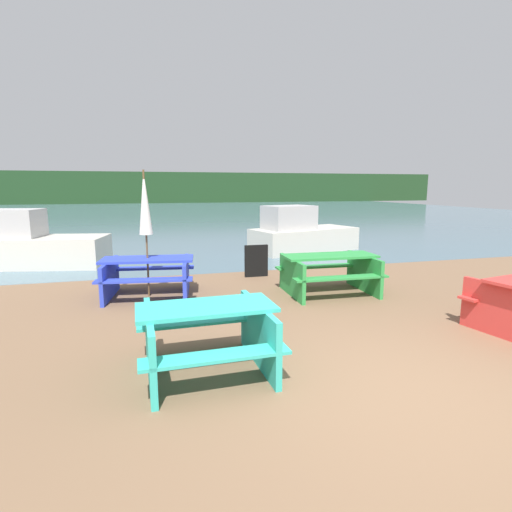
# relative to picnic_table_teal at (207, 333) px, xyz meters

# --- Properties ---
(ground_plane) EXTENTS (60.00, 60.00, 0.00)m
(ground_plane) POSITION_rel_picnic_table_teal_xyz_m (1.84, -1.05, -0.46)
(ground_plane) COLOR brown
(water) EXTENTS (60.00, 50.00, 0.00)m
(water) POSITION_rel_picnic_table_teal_xyz_m (1.84, 30.19, -0.46)
(water) COLOR slate
(water) RESTS_ON ground_plane
(far_treeline) EXTENTS (80.00, 1.60, 4.00)m
(far_treeline) POSITION_rel_picnic_table_teal_xyz_m (1.84, 50.19, 1.54)
(far_treeline) COLOR #1E3D1E
(far_treeline) RESTS_ON water
(picnic_table_teal) EXTENTS (1.56, 1.42, 0.78)m
(picnic_table_teal) POSITION_rel_picnic_table_teal_xyz_m (0.00, 0.00, 0.00)
(picnic_table_teal) COLOR #33B7A8
(picnic_table_teal) RESTS_ON ground_plane
(picnic_table_green) EXTENTS (1.86, 1.44, 0.77)m
(picnic_table_green) POSITION_rel_picnic_table_teal_xyz_m (2.83, 2.77, 0.01)
(picnic_table_green) COLOR green
(picnic_table_green) RESTS_ON ground_plane
(picnic_table_blue) EXTENTS (1.88, 1.60, 0.75)m
(picnic_table_blue) POSITION_rel_picnic_table_teal_xyz_m (-0.62, 3.50, -0.01)
(picnic_table_blue) COLOR blue
(picnic_table_blue) RESTS_ON ground_plane
(umbrella_white) EXTENTS (0.25, 0.25, 2.40)m
(umbrella_white) POSITION_rel_picnic_table_teal_xyz_m (-0.62, 3.50, 1.32)
(umbrella_white) COLOR brown
(umbrella_white) RESTS_ON ground_plane
(boat) EXTENTS (3.76, 2.39, 1.50)m
(boat) POSITION_rel_picnic_table_teal_xyz_m (4.26, 7.90, 0.09)
(boat) COLOR beige
(boat) RESTS_ON water
(boat_second) EXTENTS (3.76, 2.14, 1.51)m
(boat_second) POSITION_rel_picnic_table_teal_xyz_m (-3.60, 7.40, 0.10)
(boat_second) COLOR beige
(boat_second) RESTS_ON water
(signboard) EXTENTS (0.55, 0.08, 0.75)m
(signboard) POSITION_rel_picnic_table_teal_xyz_m (1.84, 4.59, -0.08)
(signboard) COLOR black
(signboard) RESTS_ON ground_plane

